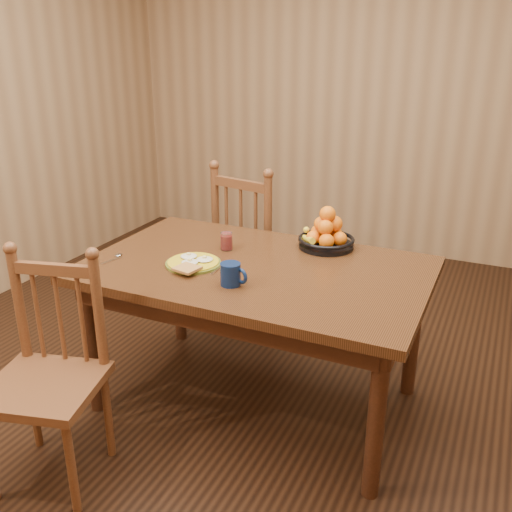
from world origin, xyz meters
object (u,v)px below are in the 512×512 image
at_px(breakfast_plate, 193,263).
at_px(fruit_bowl, 326,235).
at_px(dining_table, 256,282).
at_px(chair_far, 257,250).
at_px(chair_near, 48,377).
at_px(coffee_mug, 231,274).

xyz_separation_m(breakfast_plate, fruit_bowl, (0.49, 0.50, 0.05)).
xyz_separation_m(dining_table, chair_far, (-0.35, 0.78, -0.15)).
bearing_deg(chair_near, fruit_bowl, 42.52).
bearing_deg(chair_far, breakfast_plate, 106.20).
height_order(chair_far, breakfast_plate, chair_far).
distance_m(dining_table, fruit_bowl, 0.47).
bearing_deg(breakfast_plate, coffee_mug, -25.53).
xyz_separation_m(chair_near, breakfast_plate, (0.28, 0.70, 0.29)).
xyz_separation_m(dining_table, fruit_bowl, (0.22, 0.38, 0.15)).
xyz_separation_m(chair_far, chair_near, (-0.21, -1.59, -0.04)).
height_order(dining_table, coffee_mug, coffee_mug).
relative_size(dining_table, breakfast_plate, 5.40).
height_order(coffee_mug, fruit_bowl, fruit_bowl).
xyz_separation_m(breakfast_plate, coffee_mug, (0.27, -0.13, 0.04)).
height_order(breakfast_plate, coffee_mug, coffee_mug).
bearing_deg(chair_far, coffee_mug, 120.04).
xyz_separation_m(chair_near, fruit_bowl, (0.78, 1.20, 0.35)).
height_order(chair_far, chair_near, chair_far).
relative_size(chair_far, breakfast_plate, 3.55).
xyz_separation_m(dining_table, chair_near, (-0.56, -0.82, -0.20)).
relative_size(chair_near, breakfast_plate, 3.24).
bearing_deg(chair_near, breakfast_plate, 53.41).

